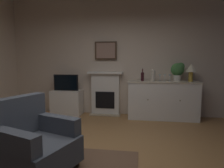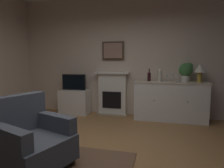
{
  "view_description": "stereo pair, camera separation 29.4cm",
  "coord_description": "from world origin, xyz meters",
  "px_view_note": "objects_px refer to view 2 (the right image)",
  "views": [
    {
      "loc": [
        0.58,
        -2.37,
        1.36
      ],
      "look_at": [
        0.13,
        0.65,
        1.0
      ],
      "focal_mm": 31.11,
      "sensor_mm": 36.0,
      "label": 1
    },
    {
      "loc": [
        0.86,
        -2.31,
        1.36
      ],
      "look_at": [
        0.13,
        0.65,
        1.0
      ],
      "focal_mm": 31.11,
      "sensor_mm": 36.0,
      "label": 2
    }
  ],
  "objects_px": {
    "tv_cabinet": "(75,102)",
    "tv_set": "(74,82)",
    "sideboard_cabinet": "(170,101)",
    "wine_glass_right": "(177,77)",
    "wine_bottle": "(149,77)",
    "wine_glass_left": "(167,76)",
    "potted_plant_small": "(186,70)",
    "armchair": "(31,139)",
    "framed_picture": "(113,51)",
    "wine_glass_center": "(172,76)",
    "vase_decorative": "(160,76)",
    "fireplace_unit": "(112,93)",
    "table_lamp": "(200,70)"
  },
  "relations": [
    {
      "from": "tv_cabinet",
      "to": "tv_set",
      "type": "distance_m",
      "value": 0.51
    },
    {
      "from": "sideboard_cabinet",
      "to": "wine_glass_right",
      "type": "relative_size",
      "value": 9.87
    },
    {
      "from": "wine_bottle",
      "to": "wine_glass_right",
      "type": "relative_size",
      "value": 1.76
    },
    {
      "from": "wine_bottle",
      "to": "tv_set",
      "type": "height_order",
      "value": "wine_bottle"
    },
    {
      "from": "wine_glass_left",
      "to": "tv_cabinet",
      "type": "xyz_separation_m",
      "value": [
        -2.29,
        0.05,
        -0.71
      ]
    },
    {
      "from": "wine_glass_left",
      "to": "potted_plant_small",
      "type": "height_order",
      "value": "potted_plant_small"
    },
    {
      "from": "wine_glass_right",
      "to": "wine_glass_left",
      "type": "bearing_deg",
      "value": 178.42
    },
    {
      "from": "tv_cabinet",
      "to": "potted_plant_small",
      "type": "xyz_separation_m",
      "value": [
        2.7,
        0.03,
        0.84
      ]
    },
    {
      "from": "potted_plant_small",
      "to": "armchair",
      "type": "height_order",
      "value": "potted_plant_small"
    },
    {
      "from": "framed_picture",
      "to": "wine_glass_center",
      "type": "height_order",
      "value": "framed_picture"
    },
    {
      "from": "wine_bottle",
      "to": "vase_decorative",
      "type": "distance_m",
      "value": 0.24
    },
    {
      "from": "sideboard_cabinet",
      "to": "potted_plant_small",
      "type": "height_order",
      "value": "potted_plant_small"
    },
    {
      "from": "fireplace_unit",
      "to": "wine_glass_center",
      "type": "distance_m",
      "value": 1.52
    },
    {
      "from": "tv_cabinet",
      "to": "tv_set",
      "type": "height_order",
      "value": "tv_set"
    },
    {
      "from": "armchair",
      "to": "wine_glass_center",
      "type": "bearing_deg",
      "value": 54.0
    },
    {
      "from": "wine_bottle",
      "to": "wine_glass_right",
      "type": "distance_m",
      "value": 0.62
    },
    {
      "from": "tv_cabinet",
      "to": "armchair",
      "type": "height_order",
      "value": "armchair"
    },
    {
      "from": "wine_glass_left",
      "to": "wine_glass_center",
      "type": "distance_m",
      "value": 0.11
    },
    {
      "from": "fireplace_unit",
      "to": "sideboard_cabinet",
      "type": "relative_size",
      "value": 0.68
    },
    {
      "from": "wine_bottle",
      "to": "potted_plant_small",
      "type": "bearing_deg",
      "value": 4.25
    },
    {
      "from": "wine_glass_center",
      "to": "potted_plant_small",
      "type": "distance_m",
      "value": 0.34
    },
    {
      "from": "fireplace_unit",
      "to": "potted_plant_small",
      "type": "relative_size",
      "value": 2.56
    },
    {
      "from": "tv_set",
      "to": "wine_bottle",
      "type": "bearing_deg",
      "value": -0.2
    },
    {
      "from": "wine_glass_center",
      "to": "wine_glass_left",
      "type": "bearing_deg",
      "value": -174.0
    },
    {
      "from": "table_lamp",
      "to": "armchair",
      "type": "bearing_deg",
      "value": -133.45
    },
    {
      "from": "framed_picture",
      "to": "potted_plant_small",
      "type": "xyz_separation_m",
      "value": [
        1.73,
        -0.18,
        -0.47
      ]
    },
    {
      "from": "fireplace_unit",
      "to": "sideboard_cabinet",
      "type": "xyz_separation_m",
      "value": [
        1.4,
        -0.18,
        -0.1
      ]
    },
    {
      "from": "fireplace_unit",
      "to": "framed_picture",
      "type": "distance_m",
      "value": 1.08
    },
    {
      "from": "table_lamp",
      "to": "vase_decorative",
      "type": "distance_m",
      "value": 0.86
    },
    {
      "from": "tv_cabinet",
      "to": "fireplace_unit",
      "type": "bearing_deg",
      "value": 9.45
    },
    {
      "from": "framed_picture",
      "to": "wine_glass_left",
      "type": "relative_size",
      "value": 3.33
    },
    {
      "from": "tv_set",
      "to": "potted_plant_small",
      "type": "bearing_deg",
      "value": 1.13
    },
    {
      "from": "table_lamp",
      "to": "fireplace_unit",
      "type": "bearing_deg",
      "value": 174.95
    },
    {
      "from": "tv_set",
      "to": "table_lamp",
      "type": "bearing_deg",
      "value": 0.16
    },
    {
      "from": "sideboard_cabinet",
      "to": "table_lamp",
      "type": "bearing_deg",
      "value": 0.0
    },
    {
      "from": "wine_glass_left",
      "to": "tv_set",
      "type": "distance_m",
      "value": 2.3
    },
    {
      "from": "wine_bottle",
      "to": "vase_decorative",
      "type": "xyz_separation_m",
      "value": [
        0.24,
        -0.04,
        0.03
      ]
    },
    {
      "from": "vase_decorative",
      "to": "tv_cabinet",
      "type": "xyz_separation_m",
      "value": [
        -2.13,
        0.06,
        -0.72
      ]
    },
    {
      "from": "wine_glass_left",
      "to": "vase_decorative",
      "type": "relative_size",
      "value": 0.59
    },
    {
      "from": "vase_decorative",
      "to": "tv_set",
      "type": "bearing_deg",
      "value": 178.88
    },
    {
      "from": "wine_glass_left",
      "to": "wine_glass_right",
      "type": "bearing_deg",
      "value": -1.58
    },
    {
      "from": "tv_set",
      "to": "potted_plant_small",
      "type": "height_order",
      "value": "potted_plant_small"
    },
    {
      "from": "table_lamp",
      "to": "wine_glass_right",
      "type": "xyz_separation_m",
      "value": [
        -0.47,
        -0.04,
        -0.16
      ]
    },
    {
      "from": "framed_picture",
      "to": "wine_bottle",
      "type": "height_order",
      "value": "framed_picture"
    },
    {
      "from": "fireplace_unit",
      "to": "tv_cabinet",
      "type": "distance_m",
      "value": 1.02
    },
    {
      "from": "wine_bottle",
      "to": "tv_cabinet",
      "type": "bearing_deg",
      "value": 179.1
    },
    {
      "from": "vase_decorative",
      "to": "tv_set",
      "type": "relative_size",
      "value": 0.45
    },
    {
      "from": "wine_bottle",
      "to": "wine_glass_center",
      "type": "xyz_separation_m",
      "value": [
        0.51,
        -0.01,
        0.01
      ]
    },
    {
      "from": "wine_glass_left",
      "to": "potted_plant_small",
      "type": "relative_size",
      "value": 0.38
    },
    {
      "from": "wine_bottle",
      "to": "tv_set",
      "type": "distance_m",
      "value": 1.9
    }
  ]
}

